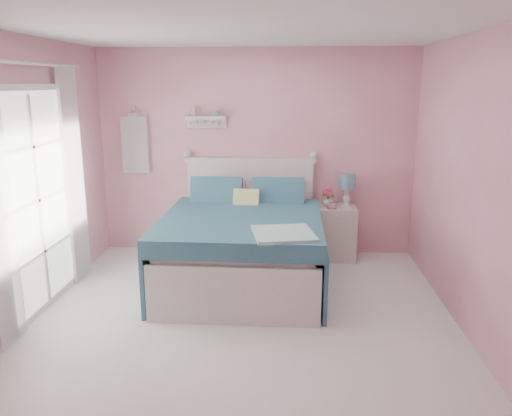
# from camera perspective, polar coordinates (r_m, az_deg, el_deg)

# --- Properties ---
(floor) EXTENTS (4.50, 4.50, 0.00)m
(floor) POSITION_cam_1_polar(r_m,az_deg,el_deg) (4.63, -1.85, -13.80)
(floor) COLOR silver
(floor) RESTS_ON ground
(room_shell) EXTENTS (4.50, 4.50, 4.50)m
(room_shell) POSITION_cam_1_polar(r_m,az_deg,el_deg) (4.14, -2.03, 5.99)
(room_shell) COLOR #C37C83
(room_shell) RESTS_ON floor
(bed) EXTENTS (1.71, 2.15, 1.24)m
(bed) POSITION_cam_1_polar(r_m,az_deg,el_deg) (5.55, -1.49, -4.31)
(bed) COLOR silver
(bed) RESTS_ON floor
(nightstand) EXTENTS (0.47, 0.46, 0.67)m
(nightstand) POSITION_cam_1_polar(r_m,az_deg,el_deg) (6.37, 9.18, -2.78)
(nightstand) COLOR beige
(nightstand) RESTS_ON floor
(table_lamp) EXTENTS (0.20, 0.20, 0.41)m
(table_lamp) POSITION_cam_1_polar(r_m,az_deg,el_deg) (6.28, 10.37, 2.75)
(table_lamp) COLOR white
(table_lamp) RESTS_ON nightstand
(vase) EXTENTS (0.14, 0.14, 0.14)m
(vase) POSITION_cam_1_polar(r_m,az_deg,el_deg) (6.27, 8.22, 0.81)
(vase) COLOR silver
(vase) RESTS_ON nightstand
(teacup) EXTENTS (0.11, 0.11, 0.08)m
(teacup) POSITION_cam_1_polar(r_m,az_deg,el_deg) (6.15, 8.65, 0.25)
(teacup) COLOR pink
(teacup) RESTS_ON nightstand
(roses) EXTENTS (0.14, 0.11, 0.12)m
(roses) POSITION_cam_1_polar(r_m,az_deg,el_deg) (6.24, 8.24, 1.80)
(roses) COLOR #D64959
(roses) RESTS_ON vase
(wall_shelf) EXTENTS (0.50, 0.15, 0.25)m
(wall_shelf) POSITION_cam_1_polar(r_m,az_deg,el_deg) (6.37, -5.76, 10.11)
(wall_shelf) COLOR silver
(wall_shelf) RESTS_ON room_shell
(hanging_dress) EXTENTS (0.34, 0.03, 0.72)m
(hanging_dress) POSITION_cam_1_polar(r_m,az_deg,el_deg) (6.60, -13.68, 7.01)
(hanging_dress) COLOR white
(hanging_dress) RESTS_ON room_shell
(french_door) EXTENTS (0.04, 1.32, 2.16)m
(french_door) POSITION_cam_1_polar(r_m,az_deg,el_deg) (5.19, -23.71, 0.72)
(french_door) COLOR silver
(french_door) RESTS_ON floor
(curtain_far) EXTENTS (0.04, 0.40, 2.32)m
(curtain_far) POSITION_cam_1_polar(r_m,az_deg,el_deg) (5.80, -20.07, 3.43)
(curtain_far) COLOR white
(curtain_far) RESTS_ON floor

